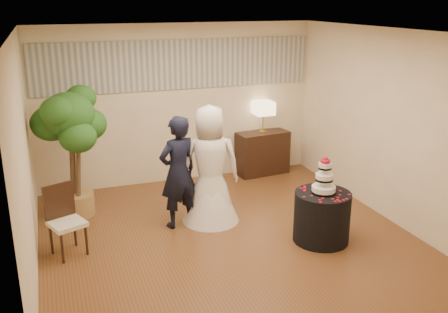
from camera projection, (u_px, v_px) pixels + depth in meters
name	position (u px, v px, depth m)	size (l,w,h in m)	color
floor	(227.00, 237.00, 6.99)	(5.00, 5.00, 0.00)	brown
ceiling	(227.00, 32.00, 6.15)	(5.00, 5.00, 0.00)	white
wall_back	(179.00, 104.00, 8.81)	(5.00, 0.06, 2.80)	beige
wall_front	(326.00, 214.00, 4.33)	(5.00, 0.06, 2.80)	beige
wall_left	(24.00, 161.00, 5.76)	(0.06, 5.00, 2.80)	beige
wall_right	(386.00, 125.00, 7.38)	(0.06, 5.00, 2.80)	beige
mural_border	(178.00, 65.00, 8.58)	(4.90, 0.02, 0.85)	#A2A394
groom	(178.00, 172.00, 7.11)	(0.60, 0.39, 1.65)	black
bride	(210.00, 165.00, 7.25)	(0.86, 0.85, 1.76)	white
cake_table	(322.00, 217.00, 6.79)	(0.76, 0.76, 0.70)	black
wedding_cake	(324.00, 175.00, 6.61)	(0.32, 0.32, 0.51)	white
console	(262.00, 153.00, 9.41)	(0.97, 0.43, 0.81)	black
table_lamp	(263.00, 117.00, 9.20)	(0.35, 0.35, 0.58)	beige
ficus_tree	(72.00, 152.00, 7.41)	(0.96, 0.96, 2.01)	#25591C
side_chair	(67.00, 222.00, 6.38)	(0.43, 0.45, 0.93)	black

